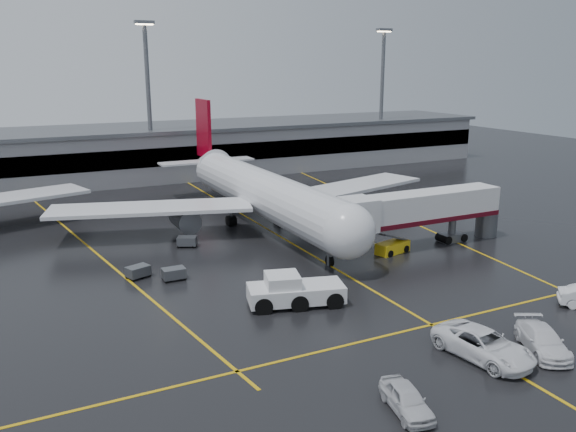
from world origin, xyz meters
name	(u,v)px	position (x,y,z in m)	size (l,w,h in m)	color
ground	(296,246)	(0.00, 0.00, 0.00)	(220.00, 220.00, 0.00)	black
apron_line_centre	(296,246)	(0.00, 0.00, 0.01)	(0.25, 90.00, 0.02)	gold
apron_line_stop	(432,325)	(0.00, -22.00, 0.01)	(60.00, 0.25, 0.02)	gold
apron_line_left	(88,246)	(-20.00, 10.00, 0.01)	(0.25, 70.00, 0.02)	gold
apron_line_right	(381,209)	(18.00, 10.00, 0.01)	(0.25, 70.00, 0.02)	gold
terminal	(172,150)	(0.00, 47.93, 4.32)	(122.00, 19.00, 8.60)	gray
light_mast_mid	(148,93)	(-5.00, 42.00, 14.47)	(3.00, 1.20, 25.45)	#595B60
light_mast_right	(382,88)	(40.00, 42.00, 14.47)	(3.00, 1.20, 25.45)	#595B60
main_airliner	(259,191)	(0.00, 9.70, 4.21)	(48.80, 45.60, 14.10)	silver
jet_bridge	(423,211)	(11.87, -6.00, 3.93)	(19.90, 3.40, 6.05)	silver
pushback_tractor	(293,292)	(-7.48, -13.98, 1.09)	(8.21, 5.05, 2.74)	silver
belt_loader	(392,247)	(7.81, -6.42, 0.59)	(4.07, 2.54, 2.40)	yellow
service_van_a	(483,345)	(-0.36, -27.52, 0.96)	(3.18, 6.90, 1.92)	white
service_van_b	(543,340)	(3.91, -28.59, 0.81)	(2.28, 5.61, 1.63)	white
service_van_d	(406,399)	(-8.69, -30.27, 0.75)	(1.78, 4.41, 1.50)	silver
baggage_cart_a	(174,273)	(-14.55, -4.21, 0.63)	(2.00, 1.30, 1.12)	#595B60
baggage_cart_b	(138,271)	(-17.29, -2.23, 0.63)	(2.33, 1.91, 1.12)	#595B60
baggage_cart_c	(187,241)	(-10.52, 4.97, 0.63)	(2.37, 2.07, 1.12)	#595B60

